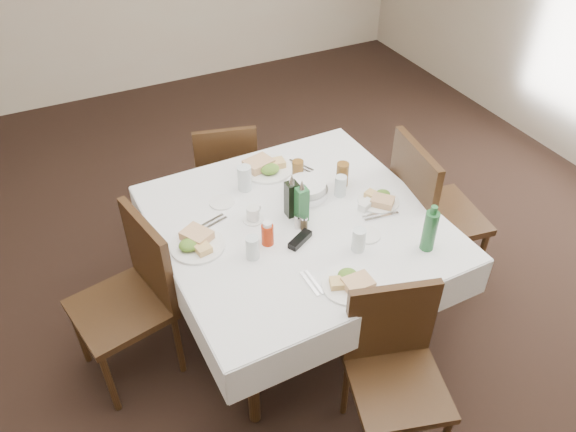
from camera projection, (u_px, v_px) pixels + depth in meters
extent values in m
plane|color=black|center=(279.00, 322.00, 3.43)|extent=(7.00, 7.00, 0.00)
cylinder|color=black|center=(252.00, 377.00, 2.71)|extent=(0.06, 0.06, 0.72)
cylinder|color=black|center=(181.00, 248.00, 3.42)|extent=(0.06, 0.06, 0.72)
cylinder|color=black|center=(424.00, 302.00, 3.08)|extent=(0.06, 0.06, 0.72)
cylinder|color=black|center=(328.00, 200.00, 3.79)|extent=(0.06, 0.06, 0.72)
cube|color=black|center=(297.00, 224.00, 3.01)|extent=(1.33, 1.33, 0.03)
cube|color=white|center=(297.00, 221.00, 3.00)|extent=(1.46, 1.46, 0.01)
cube|color=white|center=(244.00, 171.00, 3.56)|extent=(1.43, 0.05, 0.22)
cube|color=white|center=(370.00, 327.00, 2.58)|extent=(1.43, 0.05, 0.22)
cube|color=white|center=(403.00, 200.00, 3.32)|extent=(0.05, 1.43, 0.22)
cube|color=white|center=(172.00, 280.00, 2.81)|extent=(0.05, 1.43, 0.22)
cube|color=black|center=(225.00, 172.00, 3.95)|extent=(0.50, 0.50, 0.04)
cube|color=black|center=(226.00, 160.00, 3.67)|extent=(0.40, 0.14, 0.45)
cylinder|color=black|center=(248.00, 179.00, 4.24)|extent=(0.03, 0.03, 0.42)
cylinder|color=black|center=(255.00, 207.00, 3.97)|extent=(0.03, 0.03, 0.42)
cylinder|color=black|center=(201.00, 185.00, 4.19)|extent=(0.03, 0.03, 0.42)
cylinder|color=black|center=(205.00, 214.00, 3.92)|extent=(0.03, 0.03, 0.42)
cube|color=black|center=(398.00, 388.00, 2.57)|extent=(0.53, 0.53, 0.04)
cube|color=black|center=(390.00, 322.00, 2.57)|extent=(0.42, 0.15, 0.46)
cylinder|color=black|center=(346.00, 387.00, 2.82)|extent=(0.03, 0.03, 0.44)
cylinder|color=black|center=(415.00, 376.00, 2.87)|extent=(0.03, 0.03, 0.44)
cube|color=black|center=(439.00, 216.00, 3.44)|extent=(0.56, 0.56, 0.04)
cube|color=black|center=(412.00, 187.00, 3.21)|extent=(0.12, 0.49, 0.53)
cylinder|color=black|center=(479.00, 261.00, 3.49)|extent=(0.04, 0.04, 0.50)
cylinder|color=black|center=(418.00, 276.00, 3.39)|extent=(0.04, 0.04, 0.50)
cylinder|color=black|center=(445.00, 220.00, 3.80)|extent=(0.04, 0.04, 0.50)
cylinder|color=black|center=(388.00, 232.00, 3.70)|extent=(0.04, 0.04, 0.50)
cube|color=black|center=(120.00, 309.00, 2.90)|extent=(0.54, 0.54, 0.04)
cube|color=black|center=(149.00, 257.00, 2.84)|extent=(0.13, 0.45, 0.50)
cylinder|color=black|center=(79.00, 333.00, 3.07)|extent=(0.04, 0.04, 0.47)
cylinder|color=black|center=(145.00, 300.00, 3.26)|extent=(0.04, 0.04, 0.47)
cylinder|color=black|center=(110.00, 382.00, 2.83)|extent=(0.04, 0.04, 0.47)
cylinder|color=black|center=(178.00, 343.00, 3.02)|extent=(0.04, 0.04, 0.47)
cylinder|color=white|center=(267.00, 169.00, 3.35)|extent=(0.31, 0.31, 0.02)
cube|color=tan|center=(259.00, 164.00, 3.34)|extent=(0.18, 0.16, 0.05)
cube|color=#DEAD64|center=(276.00, 163.00, 3.35)|extent=(0.11, 0.09, 0.04)
ellipsoid|color=#27661B|center=(270.00, 169.00, 3.30)|extent=(0.11, 0.10, 0.05)
cylinder|color=white|center=(349.00, 286.00, 2.61)|extent=(0.26, 0.26, 0.01)
cube|color=tan|center=(358.00, 284.00, 2.58)|extent=(0.13, 0.10, 0.04)
cube|color=#DEAD64|center=(339.00, 283.00, 2.59)|extent=(0.10, 0.09, 0.03)
ellipsoid|color=#27661B|center=(347.00, 275.00, 2.63)|extent=(0.09, 0.09, 0.04)
cylinder|color=white|center=(378.00, 201.00, 3.11)|extent=(0.23, 0.23, 0.01)
cube|color=tan|center=(382.00, 201.00, 3.07)|extent=(0.15, 0.15, 0.04)
cube|color=#DEAD64|center=(372.00, 195.00, 3.12)|extent=(0.09, 0.09, 0.03)
ellipsoid|color=#27661B|center=(383.00, 194.00, 3.12)|extent=(0.09, 0.08, 0.04)
cylinder|color=white|center=(198.00, 246.00, 2.83)|extent=(0.28, 0.28, 0.01)
cube|color=tan|center=(197.00, 235.00, 2.84)|extent=(0.17, 0.18, 0.05)
cube|color=#DEAD64|center=(202.00, 248.00, 2.78)|extent=(0.09, 0.10, 0.04)
ellipsoid|color=#27661B|center=(189.00, 245.00, 2.79)|extent=(0.10, 0.09, 0.05)
cylinder|color=white|center=(222.00, 202.00, 3.11)|extent=(0.14, 0.14, 0.01)
cylinder|color=white|center=(367.00, 235.00, 2.89)|extent=(0.14, 0.14, 0.01)
cylinder|color=silver|center=(245.00, 178.00, 3.17)|extent=(0.08, 0.08, 0.15)
cylinder|color=silver|center=(359.00, 240.00, 2.78)|extent=(0.07, 0.07, 0.13)
cylinder|color=silver|center=(341.00, 186.00, 3.13)|extent=(0.07, 0.07, 0.12)
cylinder|color=silver|center=(252.00, 248.00, 2.73)|extent=(0.07, 0.07, 0.12)
cylinder|color=brown|center=(298.00, 171.00, 3.23)|extent=(0.07, 0.07, 0.14)
cylinder|color=brown|center=(342.00, 174.00, 3.20)|extent=(0.07, 0.07, 0.15)
cylinder|color=silver|center=(306.00, 192.00, 3.15)|extent=(0.25, 0.25, 0.04)
cylinder|color=white|center=(306.00, 187.00, 3.13)|extent=(0.22, 0.22, 0.05)
cube|color=black|center=(292.00, 199.00, 2.97)|extent=(0.06, 0.06, 0.21)
cone|color=silver|center=(292.00, 179.00, 2.88)|extent=(0.03, 0.03, 0.06)
cube|color=#246132|center=(302.00, 204.00, 2.94)|extent=(0.06, 0.06, 0.20)
cone|color=silver|center=(302.00, 185.00, 2.86)|extent=(0.03, 0.03, 0.06)
cylinder|color=#AA2709|center=(267.00, 235.00, 2.81)|extent=(0.06, 0.06, 0.12)
cylinder|color=white|center=(267.00, 224.00, 2.77)|extent=(0.05, 0.05, 0.02)
cylinder|color=white|center=(298.00, 222.00, 2.93)|extent=(0.04, 0.04, 0.07)
cylinder|color=silver|center=(298.00, 216.00, 2.90)|extent=(0.04, 0.04, 0.01)
cylinder|color=#3E321F|center=(304.00, 224.00, 2.92)|extent=(0.04, 0.04, 0.07)
cylinder|color=silver|center=(304.00, 218.00, 2.89)|extent=(0.04, 0.04, 0.01)
cylinder|color=white|center=(253.00, 219.00, 2.99)|extent=(0.11, 0.11, 0.01)
cylinder|color=white|center=(253.00, 213.00, 2.97)|extent=(0.07, 0.07, 0.07)
cylinder|color=black|center=(253.00, 210.00, 2.95)|extent=(0.06, 0.06, 0.01)
torus|color=white|center=(258.00, 209.00, 2.99)|extent=(0.05, 0.03, 0.05)
cube|color=black|center=(300.00, 240.00, 2.85)|extent=(0.16, 0.12, 0.03)
cylinder|color=#246132|center=(430.00, 231.00, 2.75)|extent=(0.07, 0.07, 0.22)
cylinder|color=#246132|center=(434.00, 210.00, 2.67)|extent=(0.03, 0.03, 0.04)
cube|color=white|center=(366.00, 205.00, 3.06)|extent=(0.10, 0.08, 0.04)
cube|color=pink|center=(366.00, 204.00, 3.05)|extent=(0.07, 0.06, 0.02)
cube|color=silver|center=(298.00, 167.00, 3.38)|extent=(0.09, 0.17, 0.01)
cube|color=silver|center=(301.00, 165.00, 3.39)|extent=(0.09, 0.17, 0.01)
cube|color=silver|center=(314.00, 282.00, 2.63)|extent=(0.02, 0.17, 0.01)
cube|color=silver|center=(310.00, 284.00, 2.63)|extent=(0.02, 0.17, 0.01)
cube|color=silver|center=(382.00, 217.00, 3.01)|extent=(0.20, 0.04, 0.01)
cube|color=silver|center=(379.00, 213.00, 3.03)|extent=(0.20, 0.04, 0.01)
cube|color=silver|center=(208.00, 223.00, 2.97)|extent=(0.20, 0.08, 0.01)
cube|color=silver|center=(212.00, 225.00, 2.95)|extent=(0.20, 0.08, 0.01)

